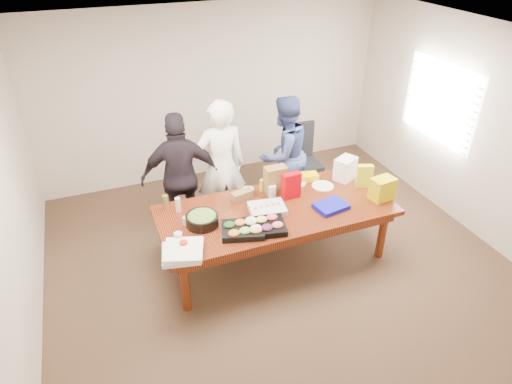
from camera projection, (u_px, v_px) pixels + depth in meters
name	position (u px, v px, depth m)	size (l,w,h in m)	color
floor	(275.00, 258.00, 5.73)	(5.50, 5.00, 0.02)	#47301E
ceiling	(281.00, 39.00, 4.31)	(5.50, 5.00, 0.02)	white
wall_back	(213.00, 94.00, 7.00)	(5.50, 0.04, 2.70)	beige
wall_front	(425.00, 326.00, 3.04)	(5.50, 0.04, 2.70)	beige
wall_left	(6.00, 214.00, 4.17)	(0.04, 5.00, 2.70)	beige
wall_right	(470.00, 128.00, 5.87)	(0.04, 5.00, 2.70)	beige
window_panel	(439.00, 102.00, 6.26)	(0.03, 1.40, 1.10)	white
window_blinds	(437.00, 103.00, 6.24)	(0.04, 1.36, 1.00)	beige
conference_table	(275.00, 234.00, 5.53)	(2.80, 1.20, 0.75)	#4C1C0F
office_chair	(305.00, 162.00, 6.82)	(0.53, 0.53, 1.04)	black
person_center	(221.00, 167.00, 5.86)	(0.67, 0.44, 1.84)	white
person_right	(284.00, 154.00, 6.32)	(0.83, 0.64, 1.70)	#3B4983
person_left	(181.00, 177.00, 5.74)	(1.02, 0.42, 1.74)	black
veggie_tray	(243.00, 230.00, 4.91)	(0.46, 0.36, 0.07)	black
fruit_tray	(264.00, 227.00, 4.96)	(0.46, 0.36, 0.07)	black
sheet_cake	(267.00, 209.00, 5.26)	(0.42, 0.31, 0.07)	silver
salad_bowl	(202.00, 220.00, 5.03)	(0.37, 0.37, 0.12)	black
chip_bag_blue	(331.00, 206.00, 5.33)	(0.37, 0.28, 0.06)	#100FA4
chip_bag_red	(291.00, 186.00, 5.46)	(0.23, 0.09, 0.33)	#B80008
chip_bag_yellow	(364.00, 176.00, 5.69)	(0.20, 0.08, 0.30)	yellow
chip_bag_orange	(278.00, 183.00, 5.56)	(0.18, 0.08, 0.28)	orange
mayo_jar	(272.00, 191.00, 5.52)	(0.10, 0.10, 0.16)	silver
mustard_bottle	(262.00, 185.00, 5.64)	(0.06, 0.06, 0.16)	gold
dressing_bottle	(166.00, 202.00, 5.28)	(0.06, 0.06, 0.19)	brown
ranch_bottle	(178.00, 205.00, 5.23)	(0.06, 0.06, 0.19)	beige
banana_bunch	(308.00, 177.00, 5.89)	(0.27, 0.16, 0.09)	#F0C800
bread_loaf	(242.00, 195.00, 5.49)	(0.27, 0.12, 0.11)	olive
kraft_bag	(275.00, 180.00, 5.56)	(0.27, 0.16, 0.35)	brown
red_cup	(184.00, 246.00, 4.64)	(0.08, 0.08, 0.11)	#AC3309
clear_cup_a	(178.00, 238.00, 4.75)	(0.09, 0.09, 0.12)	silver
clear_cup_b	(186.00, 221.00, 5.03)	(0.07, 0.07, 0.10)	silver
pizza_box_lower	(181.00, 253.00, 4.59)	(0.39, 0.39, 0.04)	silver
pizza_box_upper	(184.00, 250.00, 4.56)	(0.39, 0.39, 0.04)	white
plate_a	(323.00, 186.00, 5.76)	(0.28, 0.28, 0.02)	white
plate_b	(297.00, 183.00, 5.84)	(0.25, 0.25, 0.02)	white
dip_bowl_a	(268.00, 186.00, 5.72)	(0.15, 0.15, 0.06)	beige
dip_bowl_b	(248.00, 191.00, 5.62)	(0.15, 0.15, 0.06)	beige
grocery_bag_white	(345.00, 169.00, 5.86)	(0.28, 0.20, 0.30)	white
grocery_bag_yellow	(382.00, 189.00, 5.45)	(0.28, 0.19, 0.28)	#E0C906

